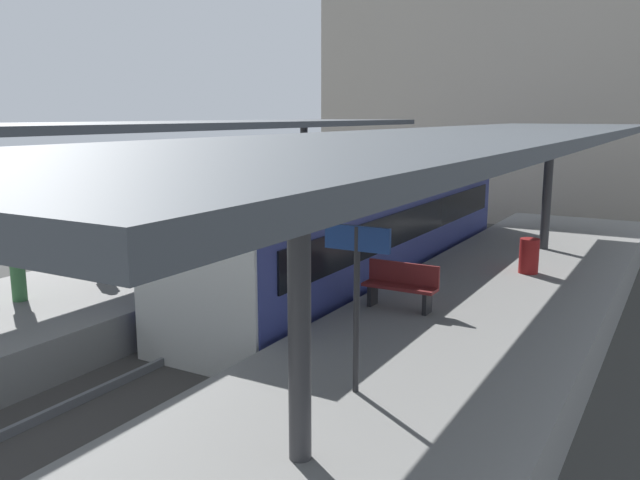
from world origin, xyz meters
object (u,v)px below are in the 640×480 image
(platform_bench, at_px, (401,284))
(passenger_near_bench, at_px, (16,258))
(passenger_mid_platform, at_px, (94,235))
(platform_sign, at_px, (357,271))
(commuter_train, at_px, (364,229))
(litter_bin, at_px, (529,256))

(platform_bench, height_order, passenger_near_bench, passenger_near_bench)
(platform_bench, relative_size, passenger_near_bench, 0.84)
(passenger_near_bench, xyz_separation_m, passenger_mid_platform, (-0.49, 2.31, 0.03))
(platform_bench, distance_m, passenger_mid_platform, 7.22)
(platform_sign, bearing_deg, passenger_near_bench, 176.14)
(commuter_train, distance_m, litter_bin, 4.08)
(passenger_near_bench, height_order, passenger_mid_platform, passenger_mid_platform)
(commuter_train, height_order, passenger_mid_platform, commuter_train)
(platform_sign, bearing_deg, commuter_train, 115.43)
(litter_bin, height_order, passenger_near_bench, passenger_near_bench)
(platform_bench, bearing_deg, platform_sign, -75.79)
(commuter_train, xyz_separation_m, platform_bench, (2.60, -3.72, -0.26))
(platform_sign, distance_m, litter_bin, 7.89)
(commuter_train, bearing_deg, platform_bench, -55.01)
(platform_bench, xyz_separation_m, litter_bin, (1.45, 4.03, -0.06))
(litter_bin, bearing_deg, platform_bench, -109.84)
(commuter_train, height_order, passenger_near_bench, commuter_train)
(platform_bench, bearing_deg, litter_bin, 70.16)
(commuter_train, distance_m, passenger_mid_platform, 6.50)
(commuter_train, relative_size, litter_bin, 16.46)
(passenger_near_bench, bearing_deg, platform_sign, -3.86)
(commuter_train, xyz_separation_m, passenger_near_bench, (-4.06, -6.95, 0.13))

